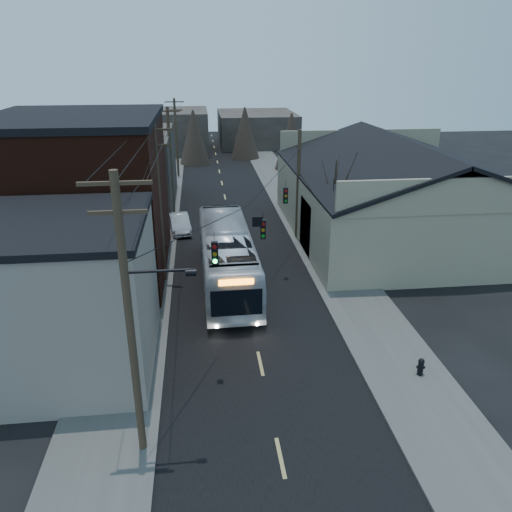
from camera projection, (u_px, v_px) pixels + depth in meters
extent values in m
plane|color=black|center=(290.00, 503.00, 16.31)|extent=(160.00, 160.00, 0.00)
cube|color=black|center=(230.00, 221.00, 43.93)|extent=(9.00, 110.00, 0.02)
cube|color=#474744|center=(155.00, 223.00, 43.22)|extent=(4.00, 110.00, 0.12)
cube|color=#474744|center=(302.00, 218.00, 44.59)|extent=(4.00, 110.00, 0.12)
cube|color=gray|center=(59.00, 298.00, 22.33)|extent=(8.00, 8.00, 7.00)
cube|color=black|center=(82.00, 200.00, 31.79)|extent=(10.00, 12.00, 10.00)
cube|color=#2F2925|center=(125.00, 170.00, 47.13)|extent=(9.00, 14.00, 7.00)
cube|color=gray|center=(396.00, 205.00, 39.76)|extent=(16.00, 20.00, 5.00)
cube|color=black|center=(351.00, 158.00, 37.91)|extent=(8.16, 20.60, 2.86)
cube|color=black|center=(451.00, 156.00, 38.75)|extent=(8.16, 20.60, 2.86)
cube|color=#2F2925|center=(174.00, 131.00, 74.39)|extent=(10.00, 12.00, 6.00)
cube|color=#2F2925|center=(257.00, 128.00, 80.55)|extent=(12.00, 14.00, 5.00)
cone|color=black|center=(333.00, 212.00, 34.06)|extent=(0.40, 0.40, 7.20)
cylinder|color=#382B1E|center=(130.00, 326.00, 16.57)|extent=(0.28, 0.28, 10.50)
cube|color=#382B1E|center=(115.00, 183.00, 14.75)|extent=(2.20, 0.12, 0.12)
cylinder|color=#382B1E|center=(160.00, 206.00, 30.47)|extent=(0.28, 0.28, 10.00)
cube|color=#382B1E|center=(154.00, 130.00, 28.74)|extent=(2.20, 0.12, 0.12)
cylinder|color=#382B1E|center=(171.00, 162.00, 44.38)|extent=(0.28, 0.28, 9.50)
cube|color=#382B1E|center=(167.00, 111.00, 42.74)|extent=(2.20, 0.12, 0.12)
cylinder|color=#382B1E|center=(176.00, 138.00, 58.28)|extent=(0.28, 0.28, 9.00)
cube|color=#382B1E|center=(174.00, 102.00, 56.74)|extent=(2.20, 0.12, 0.12)
cylinder|color=#382B1E|center=(298.00, 186.00, 38.26)|extent=(0.28, 0.28, 8.50)
cube|color=black|center=(215.00, 253.00, 20.77)|extent=(0.28, 0.20, 1.00)
cube|color=black|center=(263.00, 229.00, 25.41)|extent=(0.28, 0.20, 1.00)
cube|color=black|center=(286.00, 195.00, 31.13)|extent=(0.28, 0.20, 1.00)
imported|color=silver|center=(227.00, 256.00, 31.37)|extent=(3.29, 13.18, 3.66)
imported|color=#B8B9C0|center=(180.00, 223.00, 41.09)|extent=(2.09, 4.49, 1.43)
cylinder|color=black|center=(420.00, 368.00, 22.57)|extent=(0.26, 0.26, 0.66)
sphere|color=black|center=(421.00, 361.00, 22.43)|extent=(0.28, 0.28, 0.28)
cylinder|color=black|center=(421.00, 367.00, 22.55)|extent=(0.40, 0.21, 0.13)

